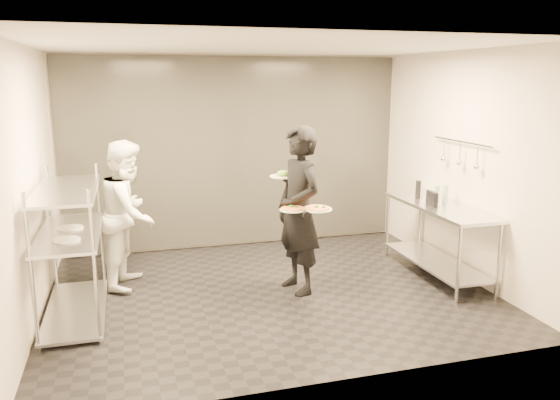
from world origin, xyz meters
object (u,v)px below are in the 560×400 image
object	(u,v)px
bottle_green	(437,194)
prep_counter	(438,228)
pizza_plate_far	(317,208)
bottle_clear	(445,194)
waiter	(299,211)
pos_monitor	(432,199)
chef	(129,214)
bottle_dark	(418,189)
pass_rack	(71,245)
pizza_plate_near	(293,209)
salad_plate	(283,175)

from	to	relation	value
bottle_green	prep_counter	bearing A→B (deg)	-86.51
pizza_plate_far	bottle_clear	world-z (taller)	bottle_clear
waiter	pos_monitor	size ratio (longest dim) A/B	7.81
chef	bottle_dark	xyz separation A→B (m)	(3.67, -0.32, 0.16)
pass_rack	pizza_plate_near	bearing A→B (deg)	-4.66
pass_rack	chef	bearing A→B (deg)	51.61
prep_counter	salad_plate	xyz separation A→B (m)	(-1.95, 0.28, 0.72)
chef	bottle_green	distance (m)	3.79
prep_counter	pos_monitor	distance (m)	0.40
salad_plate	chef	bearing A→B (deg)	165.05
prep_counter	pizza_plate_far	distance (m)	1.79
pos_monitor	pizza_plate_near	bearing A→B (deg)	-166.68
pos_monitor	chef	bearing A→B (deg)	175.67
pass_rack	pos_monitor	bearing A→B (deg)	-0.09
chef	bottle_green	size ratio (longest dim) A/B	7.46
waiter	bottle_green	distance (m)	1.84
pizza_plate_far	pos_monitor	xyz separation A→B (m)	(1.59, 0.26, -0.04)
pizza_plate_near	bottle_dark	world-z (taller)	bottle_dark
pizza_plate_near	bottle_green	bearing A→B (deg)	7.79
pass_rack	pizza_plate_near	world-z (taller)	pass_rack
bottle_clear	bottle_dark	size ratio (longest dim) A/B	0.99
chef	pos_monitor	world-z (taller)	chef
pass_rack	waiter	size ratio (longest dim) A/B	0.82
prep_counter	bottle_dark	bearing A→B (deg)	97.73
pass_rack	chef	world-z (taller)	chef
pizza_plate_far	bottle_clear	xyz separation A→B (m)	(1.85, 0.38, -0.01)
pass_rack	bottle_clear	world-z (taller)	pass_rack
prep_counter	pizza_plate_far	world-z (taller)	pizza_plate_far
pizza_plate_near	bottle_clear	bearing A→B (deg)	8.08
pass_rack	pos_monitor	world-z (taller)	pass_rack
prep_counter	pizza_plate_far	bearing A→B (deg)	-170.97
chef	bottle_clear	size ratio (longest dim) A/B	7.68
pizza_plate_near	prep_counter	bearing A→B (deg)	5.63
prep_counter	pos_monitor	world-z (taller)	pos_monitor
chef	pizza_plate_far	xyz separation A→B (m)	(2.02, -1.03, 0.17)
waiter	chef	size ratio (longest dim) A/B	1.10
chef	salad_plate	xyz separation A→B (m)	(1.78, -0.48, 0.47)
waiter	pass_rack	bearing A→B (deg)	-103.67
pizza_plate_far	bottle_green	size ratio (longest dim) A/B	1.39
salad_plate	bottle_clear	world-z (taller)	salad_plate
prep_counter	pos_monitor	bearing A→B (deg)	-175.46
chef	pizza_plate_far	world-z (taller)	chef
prep_counter	bottle_clear	bearing A→B (deg)	37.66
bottle_green	pizza_plate_near	bearing A→B (deg)	-172.21
pos_monitor	bottle_green	bearing A→B (deg)	43.86
waiter	salad_plate	size ratio (longest dim) A/B	6.20
prep_counter	bottle_green	distance (m)	0.42
salad_plate	pizza_plate_far	bearing A→B (deg)	-66.67
bottle_clear	bottle_dark	distance (m)	0.38
prep_counter	bottle_green	world-z (taller)	bottle_green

